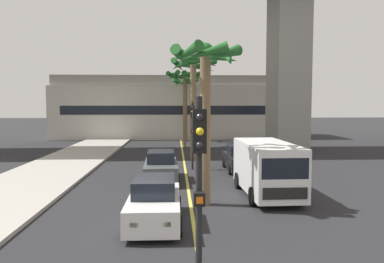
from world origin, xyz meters
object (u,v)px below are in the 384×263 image
(delivery_van, at_px, (267,167))
(palm_tree_farthest_median, at_px, (185,92))
(palm_tree_mid_median, at_px, (185,82))
(car_queue_third, at_px, (161,167))
(palm_tree_far_median, at_px, (193,79))
(traffic_light_median_far, at_px, (192,126))
(traffic_light_median_near, at_px, (199,181))
(car_queue_front, at_px, (240,159))
(car_queue_second, at_px, (154,203))
(palm_tree_near_median, at_px, (206,77))

(delivery_van, height_order, palm_tree_farthest_median, palm_tree_farthest_median)
(palm_tree_mid_median, bearing_deg, delivery_van, -80.70)
(car_queue_third, xyz_separation_m, palm_tree_mid_median, (1.68, 15.41, 5.34))
(delivery_van, distance_m, palm_tree_far_median, 12.28)
(traffic_light_median_far, height_order, palm_tree_mid_median, palm_tree_mid_median)
(traffic_light_median_near, bearing_deg, car_queue_front, 77.55)
(traffic_light_median_near, xyz_separation_m, palm_tree_mid_median, (0.49, 28.71, 3.35))
(car_queue_second, distance_m, traffic_light_median_near, 6.49)
(delivery_van, height_order, traffic_light_median_far, traffic_light_median_far)
(palm_tree_farthest_median, bearing_deg, delivery_van, -83.24)
(car_queue_front, distance_m, palm_tree_far_median, 7.44)
(car_queue_front, relative_size, palm_tree_mid_median, 0.57)
(car_queue_third, relative_size, palm_tree_farthest_median, 0.60)
(car_queue_second, xyz_separation_m, traffic_light_median_far, (1.78, 10.51, 1.99))
(palm_tree_mid_median, height_order, palm_tree_far_median, palm_tree_far_median)
(traffic_light_median_near, bearing_deg, delivery_van, 69.64)
(car_queue_second, xyz_separation_m, delivery_van, (4.74, 3.64, 0.57))
(palm_tree_near_median, height_order, palm_tree_far_median, palm_tree_far_median)
(car_queue_second, height_order, palm_tree_far_median, palm_tree_far_median)
(car_queue_third, relative_size, traffic_light_median_near, 0.99)
(car_queue_second, distance_m, palm_tree_near_median, 5.31)
(car_queue_front, bearing_deg, traffic_light_median_near, -102.45)
(car_queue_third, bearing_deg, palm_tree_mid_median, 83.78)
(traffic_light_median_near, height_order, palm_tree_farthest_median, palm_tree_farthest_median)
(traffic_light_median_near, bearing_deg, palm_tree_farthest_median, 88.90)
(palm_tree_near_median, xyz_separation_m, palm_tree_mid_median, (-0.29, 20.33, 0.95))
(car_queue_third, distance_m, traffic_light_median_near, 13.50)
(car_queue_third, height_order, palm_tree_farthest_median, palm_tree_farthest_median)
(palm_tree_far_median, distance_m, palm_tree_farthest_median, 13.75)
(palm_tree_farthest_median, bearing_deg, traffic_light_median_near, -91.10)
(delivery_van, bearing_deg, traffic_light_median_near, -110.36)
(car_queue_second, relative_size, palm_tree_farthest_median, 0.59)
(traffic_light_median_near, distance_m, palm_tree_near_median, 8.74)
(car_queue_second, bearing_deg, car_queue_front, 64.94)
(car_queue_second, distance_m, traffic_light_median_far, 10.84)
(delivery_van, xyz_separation_m, palm_tree_mid_median, (-3.11, 19.00, 4.77))
(palm_tree_near_median, bearing_deg, car_queue_second, -129.82)
(delivery_van, relative_size, traffic_light_median_near, 1.26)
(traffic_light_median_far, distance_m, palm_tree_mid_median, 12.58)
(palm_tree_near_median, distance_m, palm_tree_farthest_median, 26.14)
(car_queue_second, xyz_separation_m, traffic_light_median_near, (1.13, -6.07, 1.99))
(car_queue_front, relative_size, delivery_van, 0.78)
(car_queue_third, height_order, palm_tree_far_median, palm_tree_far_median)
(car_queue_front, xyz_separation_m, traffic_light_median_far, (-2.91, 0.49, 1.99))
(palm_tree_near_median, bearing_deg, palm_tree_far_median, 89.53)
(car_queue_front, height_order, delivery_van, delivery_van)
(palm_tree_near_median, distance_m, palm_tree_mid_median, 20.36)
(car_queue_third, xyz_separation_m, palm_tree_near_median, (1.97, -4.93, 4.38))
(palm_tree_far_median, bearing_deg, traffic_light_median_near, -92.45)
(car_queue_third, bearing_deg, traffic_light_median_far, 60.84)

